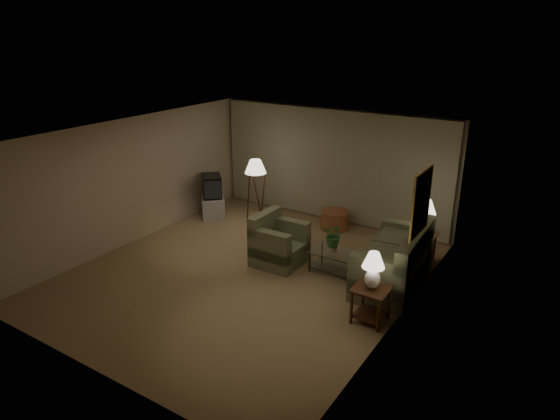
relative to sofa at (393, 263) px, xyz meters
The scene contains 16 objects.
ground 2.74m from the sofa, 157.36° to the right, with size 7.00×7.00×0.00m, color #9D8456.
room_shell 2.84m from the sofa, 169.36° to the left, with size 6.04×7.02×2.72m.
sofa is the anchor object (origin of this frame).
armchair 2.24m from the sofa, behind, with size 0.97×0.92×0.80m.
side_table_near 1.36m from the sofa, 83.66° to the right, with size 0.55×0.55×0.60m.
side_table_far 1.26m from the sofa, 83.16° to the left, with size 0.51×0.43×0.60m.
table_lamp_near 1.46m from the sofa, 83.66° to the right, with size 0.36×0.36×0.62m.
table_lamp_far 1.39m from the sofa, 83.16° to the left, with size 0.41×0.41×0.71m.
coffee_table 1.02m from the sofa, behind, with size 1.18×0.65×0.41m.
tv_cabinet 5.15m from the sofa, 168.91° to the left, with size 0.98×0.99×0.50m, color #ABABAD.
crt_tv 5.16m from the sofa, 168.91° to the left, with size 0.76×0.77×0.54m, color black.
floor_lamp 4.07m from the sofa, 162.81° to the left, with size 0.50×0.50×1.55m.
ottoman 2.79m from the sofa, 138.56° to the left, with size 0.65×0.65×0.43m, color #A55337.
vase 1.15m from the sofa, behind, with size 0.15×0.15×0.15m, color white.
flowers 1.21m from the sofa, behind, with size 0.42×0.37×0.47m, color #377D38.
book 0.77m from the sofa, 165.03° to the right, with size 0.16×0.21×0.02m, color olive.
Camera 1 is at (5.16, -6.91, 4.47)m, focal length 32.00 mm.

